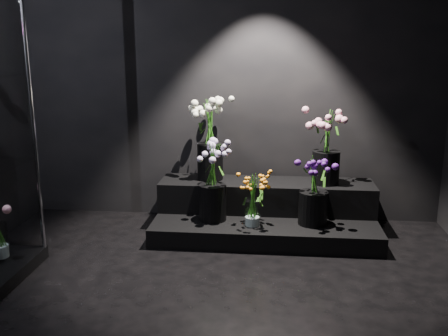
# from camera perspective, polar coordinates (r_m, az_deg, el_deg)

# --- Properties ---
(floor) EXTENTS (4.00, 4.00, 0.00)m
(floor) POSITION_cam_1_polar(r_m,az_deg,el_deg) (3.25, -2.22, -17.12)
(floor) COLOR black
(floor) RESTS_ON ground
(wall_back) EXTENTS (4.00, 0.00, 4.00)m
(wall_back) POSITION_cam_1_polar(r_m,az_deg,el_deg) (4.78, 0.95, 10.63)
(wall_back) COLOR black
(wall_back) RESTS_ON floor
(wall_front) EXTENTS (4.00, 0.00, 4.00)m
(wall_front) POSITION_cam_1_polar(r_m,az_deg,el_deg) (0.90, -20.94, -4.85)
(wall_front) COLOR black
(wall_front) RESTS_ON floor
(display_riser) EXTENTS (1.98, 0.88, 0.44)m
(display_riser) POSITION_cam_1_polar(r_m,az_deg,el_deg) (4.61, 4.77, -5.02)
(display_riser) COLOR black
(display_riser) RESTS_ON floor
(bouquet_orange_bells) EXTENTS (0.29, 0.29, 0.47)m
(bouquet_orange_bells) POSITION_cam_1_polar(r_m,az_deg,el_deg) (4.23, 3.29, -3.47)
(bouquet_orange_bells) COLOR white
(bouquet_orange_bells) RESTS_ON display_riser
(bouquet_lilac) EXTENTS (0.45, 0.45, 0.71)m
(bouquet_lilac) POSITION_cam_1_polar(r_m,az_deg,el_deg) (4.33, -1.33, -0.82)
(bouquet_lilac) COLOR black
(bouquet_lilac) RESTS_ON display_riser
(bouquet_purple) EXTENTS (0.33, 0.33, 0.59)m
(bouquet_purple) POSITION_cam_1_polar(r_m,az_deg,el_deg) (4.32, 10.23, -2.27)
(bouquet_purple) COLOR black
(bouquet_purple) RESTS_ON display_riser
(bouquet_cream_roses) EXTENTS (0.47, 0.47, 0.76)m
(bouquet_cream_roses) POSITION_cam_1_polar(r_m,az_deg,el_deg) (4.63, -1.61, 4.00)
(bouquet_cream_roses) COLOR black
(bouquet_cream_roses) RESTS_ON display_riser
(bouquet_pink_roses) EXTENTS (0.41, 0.41, 0.67)m
(bouquet_pink_roses) POSITION_cam_1_polar(r_m,az_deg,el_deg) (4.58, 11.68, 2.83)
(bouquet_pink_roses) COLOR black
(bouquet_pink_roses) RESTS_ON display_riser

